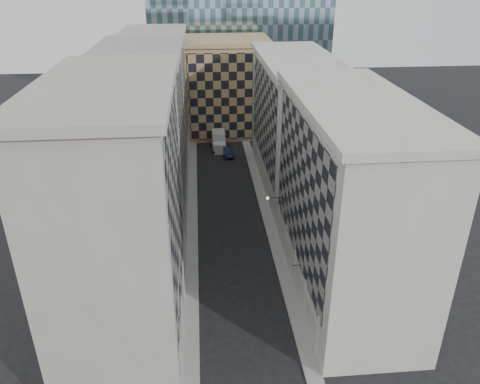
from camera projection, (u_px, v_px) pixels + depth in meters
sidewalk_west at (192, 221)px, 64.17m from camera, size 1.50×100.00×0.15m
sidewalk_east at (268, 218)px, 65.00m from camera, size 1.50×100.00×0.15m
bldg_left_a at (122, 215)px, 41.55m from camera, size 10.80×22.80×23.70m
bldg_left_b at (145, 137)px, 61.43m from camera, size 10.80×22.80×22.70m
bldg_left_c at (157, 98)px, 81.32m from camera, size 10.80×22.80×21.70m
bldg_right_a at (346, 199)px, 47.51m from camera, size 10.80×26.80×20.70m
bldg_right_b at (295, 122)px, 71.85m from camera, size 10.80×28.80×19.70m
tan_block at (227, 86)px, 94.47m from camera, size 16.80×14.80×18.80m
flagpoles_left at (179, 281)px, 39.17m from camera, size 0.10×6.33×2.33m
bracket_lamp at (269, 198)px, 56.86m from camera, size 1.98×0.36×0.36m
box_truck at (219, 142)px, 88.58m from camera, size 2.43×5.92×3.24m
dark_car at (228, 152)px, 85.71m from camera, size 1.92×4.88×1.58m
shop_sign at (294, 269)px, 47.78m from camera, size 0.91×0.80×0.88m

